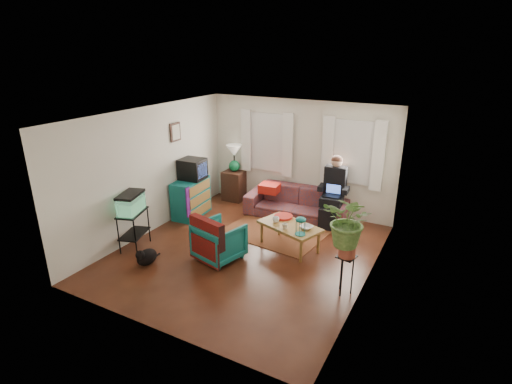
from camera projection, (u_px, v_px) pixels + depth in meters
The scene contains 31 objects.
floor at pixel (246, 252), 7.60m from camera, with size 4.50×5.00×0.01m, color #4F2B14.
ceiling at pixel (245, 116), 6.71m from camera, with size 4.50×5.00×0.01m, color white.
wall_back at pixel (299, 156), 9.22m from camera, with size 4.50×0.01×2.60m, color silver.
wall_front at pixel (149, 246), 5.09m from camera, with size 4.50×0.01×2.60m, color silver.
wall_left at pixel (150, 171), 8.16m from camera, with size 0.01×5.00×2.60m, color silver.
wall_right at pixel (372, 211), 6.16m from camera, with size 0.01×5.00×2.60m, color silver.
window_left at pixel (268, 142), 9.48m from camera, with size 1.08×0.04×1.38m, color white.
window_right at pixel (353, 153), 8.57m from camera, with size 1.08×0.04×1.38m, color white.
curtains_left at pixel (266, 143), 9.41m from camera, with size 1.36×0.06×1.50m, color white.
curtains_right at pixel (352, 153), 8.50m from camera, with size 1.36×0.06×1.50m, color white.
picture_frame at pixel (176, 132), 8.62m from camera, with size 0.04×0.32×0.40m, color #3D2616.
area_rug at pixel (276, 231), 8.49m from camera, with size 2.00×1.60×0.01m, color brown.
sofa at pixel (297, 198), 9.07m from camera, with size 2.30×0.91×0.90m, color brown.
seated_person at pixel (333, 193), 8.68m from camera, with size 0.58×0.71×1.37m, color black, non-canonical shape.
side_table at pixel (235, 185), 10.13m from camera, with size 0.51×0.51×0.75m, color #392015.
table_lamp at pixel (234, 159), 9.89m from camera, with size 0.38×0.38×0.68m, color white, non-canonical shape.
dresser at pixel (191, 198), 9.13m from camera, with size 0.48×0.96×0.87m, color #136B75.
crt_tv at pixel (192, 169), 8.98m from camera, with size 0.53×0.48×0.46m, color black.
aquarium_stand at pixel (134, 230), 7.67m from camera, with size 0.37×0.67×0.74m, color black.
aquarium at pixel (131, 203), 7.47m from camera, with size 0.33×0.61×0.39m, color #7FD899.
black_cat at pixel (147, 255), 7.12m from camera, with size 0.28×0.43×0.37m, color black.
armchair at pixel (219, 239), 7.27m from camera, with size 0.76×0.71×0.78m, color #105565.
serape_throw at pixel (206, 237), 7.01m from camera, with size 0.78×0.18×0.64m, color #9E0A0A.
coffee_table at pixel (289, 236), 7.70m from camera, with size 1.18×0.65×0.49m, color brown.
cup_a at pixel (276, 220), 7.72m from camera, with size 0.13×0.13×0.11m, color white.
cup_b at pixel (285, 226), 7.44m from camera, with size 0.11×0.11×0.10m, color beige.
bowl at pixel (306, 227), 7.45m from camera, with size 0.23×0.23×0.06m, color white.
snack_tray at pixel (283, 217), 7.93m from camera, with size 0.37×0.37×0.04m, color #B21414.
birdcage at pixel (301, 226), 7.17m from camera, with size 0.19×0.19×0.34m, color #115B6B, non-canonical shape.
plant_stand at pixel (345, 275), 6.25m from camera, with size 0.28×0.28×0.66m, color black.
potted_plant at pixel (349, 229), 5.98m from camera, with size 0.76×0.65×0.84m, color #599947.
Camera 1 is at (3.36, -5.85, 3.70)m, focal length 28.00 mm.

